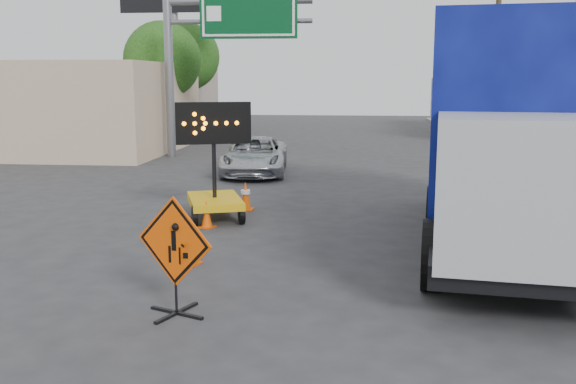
% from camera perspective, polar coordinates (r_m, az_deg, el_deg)
% --- Properties ---
extents(ground, '(100.00, 100.00, 0.00)m').
position_cam_1_polar(ground, '(9.32, -2.67, -10.76)').
color(ground, '#2D2D30').
rests_on(ground, ground).
extents(curb_right, '(0.40, 60.00, 0.12)m').
position_cam_1_polar(curb_right, '(24.54, 19.85, 1.86)').
color(curb_right, gray).
rests_on(curb_right, ground).
extents(storefront_left_near, '(14.00, 10.00, 4.00)m').
position_cam_1_polar(storefront_left_near, '(32.49, -22.27, 7.02)').
color(storefront_left_near, tan).
rests_on(storefront_left_near, ground).
extents(storefront_left_far, '(12.00, 10.00, 4.40)m').
position_cam_1_polar(storefront_left_far, '(45.65, -15.05, 8.34)').
color(storefront_left_far, '#A9988D').
rests_on(storefront_left_far, ground).
extents(building_right_far, '(10.00, 14.00, 4.60)m').
position_cam_1_polar(building_right_far, '(40.34, 23.11, 7.84)').
color(building_right_far, tan).
rests_on(building_right_far, ground).
extents(highway_gantry, '(6.18, 0.38, 6.90)m').
position_cam_1_polar(highway_gantry, '(27.24, -6.35, 13.71)').
color(highway_gantry, slate).
rests_on(highway_gantry, ground).
extents(billboard, '(6.10, 0.54, 9.85)m').
position_cam_1_polar(billboard, '(36.04, -9.96, 16.37)').
color(billboard, slate).
rests_on(billboard, ground).
extents(utility_pole_far, '(1.80, 0.26, 9.00)m').
position_cam_1_polar(utility_pole_far, '(33.31, 18.02, 11.95)').
color(utility_pole_far, '#4F3B21').
rests_on(utility_pole_far, ground).
extents(tree_left_near, '(3.71, 3.71, 6.03)m').
position_cam_1_polar(tree_left_near, '(32.01, -11.11, 11.41)').
color(tree_left_near, '#4F3B21').
rests_on(tree_left_near, ground).
extents(tree_left_far, '(4.10, 4.10, 6.66)m').
position_cam_1_polar(tree_left_far, '(39.99, -9.10, 11.79)').
color(tree_left_far, '#4F3B21').
rests_on(tree_left_far, ground).
extents(construction_sign, '(1.19, 0.86, 1.71)m').
position_cam_1_polar(construction_sign, '(9.15, -10.03, -5.36)').
color(construction_sign, black).
rests_on(construction_sign, ground).
extents(arrow_board, '(1.74, 2.22, 2.77)m').
position_cam_1_polar(arrow_board, '(15.32, -6.54, -0.10)').
color(arrow_board, '#DCA60C').
rests_on(arrow_board, ground).
extents(pickup_truck, '(2.52, 4.81, 1.29)m').
position_cam_1_polar(pickup_truck, '(22.46, -2.99, 3.24)').
color(pickup_truck, '#B7BABF').
rests_on(pickup_truck, ground).
extents(box_truck, '(3.87, 9.56, 4.41)m').
position_cam_1_polar(box_truck, '(13.31, 18.74, 3.87)').
color(box_truck, black).
rests_on(box_truck, ground).
extents(cone_a, '(0.45, 0.45, 0.73)m').
position_cam_1_polar(cone_a, '(11.69, -8.81, -4.66)').
color(cone_a, '#EA4E04').
rests_on(cone_a, ground).
extents(cone_b, '(0.41, 0.41, 0.63)m').
position_cam_1_polar(cone_b, '(14.51, -7.25, -1.93)').
color(cone_b, '#EA4E04').
rests_on(cone_b, ground).
extents(cone_c, '(0.39, 0.39, 0.74)m').
position_cam_1_polar(cone_c, '(16.33, -3.80, -0.34)').
color(cone_c, '#EA4E04').
rests_on(cone_c, ground).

